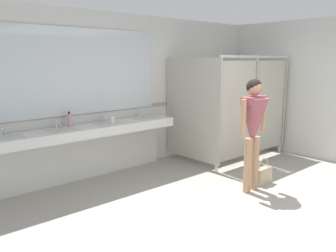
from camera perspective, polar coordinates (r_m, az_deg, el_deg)
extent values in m
cube|color=#9E998E|center=(4.56, 18.42, -14.64)|extent=(6.21, 6.49, 0.10)
cube|color=silver|center=(6.20, -5.58, 5.60)|extent=(6.21, 0.12, 2.62)
cube|color=#9E937F|center=(6.18, -5.19, 3.14)|extent=(6.21, 0.01, 0.06)
cube|color=silver|center=(5.37, -13.28, -0.80)|extent=(3.07, 0.53, 0.14)
cube|color=silver|center=(5.67, -14.18, -4.83)|extent=(3.07, 0.08, 0.75)
cube|color=beige|center=(4.91, -24.98, -2.35)|extent=(0.42, 0.29, 0.11)
cylinder|color=silver|center=(5.09, -25.75, -0.78)|extent=(0.04, 0.04, 0.11)
cylinder|color=silver|center=(5.03, -25.62, -0.38)|extent=(0.03, 0.11, 0.03)
sphere|color=silver|center=(5.12, -25.01, -0.94)|extent=(0.04, 0.04, 0.04)
cube|color=beige|center=(5.17, -16.86, -1.18)|extent=(0.42, 0.29, 0.11)
cylinder|color=silver|center=(5.34, -17.86, 0.27)|extent=(0.04, 0.04, 0.11)
cylinder|color=silver|center=(5.28, -17.64, 0.67)|extent=(0.03, 0.11, 0.03)
sphere|color=silver|center=(5.38, -17.20, 0.12)|extent=(0.04, 0.04, 0.04)
cube|color=beige|center=(5.53, -9.65, -0.12)|extent=(0.42, 0.29, 0.11)
cylinder|color=silver|center=(5.69, -10.79, 1.21)|extent=(0.04, 0.04, 0.11)
cylinder|color=silver|center=(5.63, -10.52, 1.60)|extent=(0.03, 0.11, 0.03)
sphere|color=silver|center=(5.73, -10.23, 1.06)|extent=(0.04, 0.04, 0.04)
cube|color=beige|center=(5.96, -3.40, 0.80)|extent=(0.42, 0.29, 0.11)
cylinder|color=silver|center=(6.11, -4.61, 2.02)|extent=(0.04, 0.04, 0.11)
cylinder|color=silver|center=(6.06, -4.30, 2.38)|extent=(0.03, 0.11, 0.03)
sphere|color=silver|center=(6.16, -4.14, 1.87)|extent=(0.04, 0.04, 0.04)
cube|color=silver|center=(5.51, -15.05, 8.60)|extent=(2.97, 0.02, 1.31)
cube|color=#B2AD9E|center=(6.14, 3.94, 2.76)|extent=(0.03, 1.31, 1.78)
cylinder|color=silver|center=(5.96, 7.93, -6.95)|extent=(0.05, 0.05, 0.12)
cube|color=#B2AD9E|center=(6.88, 9.72, 3.48)|extent=(0.03, 1.31, 1.78)
cylinder|color=silver|center=(6.72, 13.43, -5.12)|extent=(0.05, 0.05, 0.12)
cube|color=#B2AD9E|center=(7.67, 14.36, 4.04)|extent=(0.03, 1.31, 1.78)
cylinder|color=silver|center=(7.52, 17.78, -3.64)|extent=(0.05, 0.05, 0.12)
cube|color=#B2AD9E|center=(6.11, 11.38, 2.53)|extent=(0.91, 0.04, 1.68)
cube|color=#B2AD9E|center=(6.92, 16.34, 3.25)|extent=(0.91, 0.04, 1.68)
cube|color=#B7BABF|center=(6.45, 14.39, 10.95)|extent=(2.03, 0.04, 0.04)
cylinder|color=tan|center=(5.22, 14.04, -5.90)|extent=(0.11, 0.11, 0.79)
cylinder|color=tan|center=(5.08, 12.91, -6.33)|extent=(0.11, 0.11, 0.79)
cone|color=#994C56|center=(5.01, 13.79, 0.63)|extent=(0.41, 0.41, 0.68)
cube|color=#994C56|center=(4.97, 13.95, 4.15)|extent=(0.43, 0.17, 0.10)
cylinder|color=tan|center=(5.20, 15.33, 1.90)|extent=(0.08, 0.08, 0.50)
cylinder|color=tan|center=(4.80, 12.21, 1.32)|extent=(0.08, 0.08, 0.50)
sphere|color=tan|center=(4.95, 14.03, 6.07)|extent=(0.21, 0.21, 0.21)
sphere|color=black|center=(4.96, 13.95, 6.25)|extent=(0.22, 0.22, 0.22)
cube|color=tan|center=(5.54, 15.29, -7.89)|extent=(0.31, 0.12, 0.26)
torus|color=tan|center=(5.49, 15.38, -6.23)|extent=(0.24, 0.02, 0.24)
cylinder|color=#D899B2|center=(5.40, -15.85, 0.92)|extent=(0.07, 0.07, 0.19)
cylinder|color=black|center=(5.38, -15.91, 2.10)|extent=(0.03, 0.03, 0.04)
cylinder|color=white|center=(5.54, -9.09, 0.99)|extent=(0.07, 0.07, 0.11)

